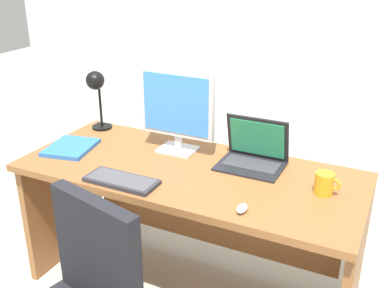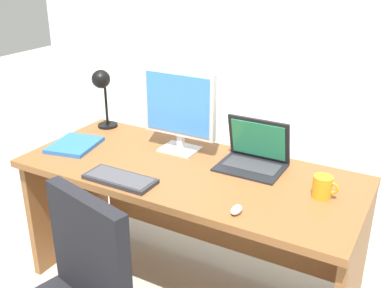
# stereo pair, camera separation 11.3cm
# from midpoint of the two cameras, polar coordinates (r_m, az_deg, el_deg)

# --- Properties ---
(ground) EXTENTS (12.00, 12.00, 0.00)m
(ground) POSITION_cam_midpoint_polar(r_m,az_deg,el_deg) (3.88, 11.49, -4.54)
(ground) COLOR #B7B2A3
(desk) EXTENTS (1.71, 0.74, 0.75)m
(desk) POSITION_cam_midpoint_polar(r_m,az_deg,el_deg) (2.44, 1.48, -7.19)
(desk) COLOR brown
(desk) RESTS_ON ground
(monitor) EXTENTS (0.42, 0.16, 0.45)m
(monitor) POSITION_cam_midpoint_polar(r_m,az_deg,el_deg) (2.42, -0.26, 4.62)
(monitor) COLOR silver
(monitor) RESTS_ON desk
(laptop) EXTENTS (0.32, 0.25, 0.24)m
(laptop) POSITION_cam_midpoint_polar(r_m,az_deg,el_deg) (2.34, 9.19, -0.91)
(laptop) COLOR black
(laptop) RESTS_ON desk
(keyboard) EXTENTS (0.35, 0.15, 0.02)m
(keyboard) POSITION_cam_midpoint_polar(r_m,az_deg,el_deg) (2.19, -7.43, -4.32)
(keyboard) COLOR #2D2D33
(keyboard) RESTS_ON desk
(mouse) EXTENTS (0.04, 0.07, 0.03)m
(mouse) POSITION_cam_midpoint_polar(r_m,az_deg,el_deg) (1.93, 7.20, -8.10)
(mouse) COLOR silver
(mouse) RESTS_ON desk
(desk_lamp) EXTENTS (0.12, 0.14, 0.36)m
(desk_lamp) POSITION_cam_midpoint_polar(r_m,az_deg,el_deg) (2.79, -9.91, 7.00)
(desk_lamp) COLOR black
(desk_lamp) RESTS_ON desk
(book) EXTENTS (0.28, 0.32, 0.02)m
(book) POSITION_cam_midpoint_polar(r_m,az_deg,el_deg) (2.62, -13.12, -0.12)
(book) COLOR blue
(book) RESTS_ON desk
(coffee_mug) EXTENTS (0.11, 0.09, 0.10)m
(coffee_mug) POSITION_cam_midpoint_polar(r_m,az_deg,el_deg) (2.12, 17.36, -5.10)
(coffee_mug) COLOR orange
(coffee_mug) RESTS_ON desk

